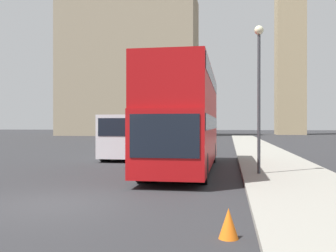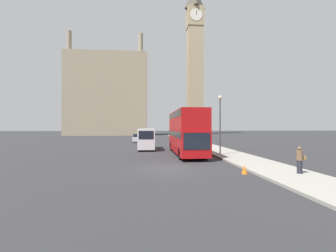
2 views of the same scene
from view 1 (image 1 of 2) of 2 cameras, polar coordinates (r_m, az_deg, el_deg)
The scene contains 8 objects.
ground_plane at distance 10.40m, azimuth -16.88°, elevation -11.22°, with size 300.00×300.00×0.00m, color #28282B.
sidewalk_strip at distance 9.65m, azimuth 23.63°, elevation -11.66°, with size 3.68×120.00×0.15m.
building_block_distant at distance 77.03m, azimuth -5.88°, elevation 9.00°, with size 26.98×12.32×33.84m.
red_double_decker_bus at distance 16.82m, azimuth 2.55°, elevation 1.61°, with size 2.53×10.74×4.47m.
white_van at distance 22.83m, azimuth -6.28°, elevation -1.49°, with size 2.03×5.63×2.62m.
street_lamp at distance 15.21m, azimuth 13.69°, elevation 7.33°, with size 0.36×0.36×5.80m.
parked_sedan at distance 37.84m, azimuth -2.82°, elevation -1.92°, with size 1.72×4.64×1.52m.
traffic_cone at distance 7.04m, azimuth 9.21°, elevation -14.44°, with size 0.36×0.36×0.55m.
Camera 1 is at (4.50, -9.15, 2.04)m, focal length 40.00 mm.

